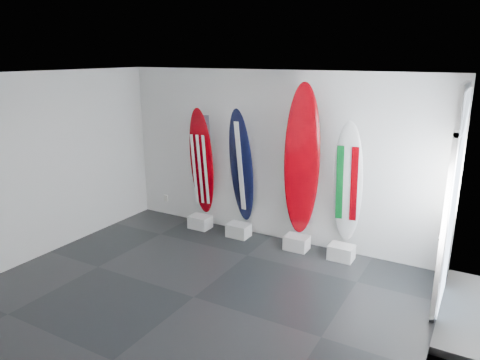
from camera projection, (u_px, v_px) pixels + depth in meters
The scene contains 16 objects.
floor at pixel (194, 297), 6.22m from camera, with size 6.00×6.00×0.00m, color black.
ceiling at pixel (187, 76), 5.40m from camera, with size 6.00×6.00×0.00m, color white.
wall_back at pixel (274, 157), 7.90m from camera, with size 6.00×6.00×0.00m, color white.
wall_front at pixel (14, 273), 3.72m from camera, with size 6.00×6.00×0.00m, color white.
wall_left at pixel (39, 167), 7.24m from camera, with size 5.00×5.00×0.00m, color white.
wall_right at pixel (441, 240), 4.39m from camera, with size 5.00×5.00×0.00m, color white.
display_block_usa at pixel (200, 222), 8.67m from camera, with size 0.40×0.30×0.24m, color silver.
surfboard_usa at pixel (202, 162), 8.44m from camera, with size 0.48×0.08×2.10m, color #790007.
display_block_navy at pixel (239, 230), 8.26m from camera, with size 0.40×0.30×0.24m, color silver.
surfboard_navy at pixel (241, 167), 8.03m from camera, with size 0.48×0.08×2.14m, color black.
display_block_swiss at pixel (297, 243), 7.71m from camera, with size 0.40×0.30×0.24m, color silver.
surfboard_swiss at pixel (302, 161), 7.41m from camera, with size 0.59×0.08×2.61m, color #790007.
display_block_italy at pixel (341, 252), 7.34m from camera, with size 0.40×0.30×0.24m, color silver.
surfboard_italy at pixel (348, 184), 7.11m from camera, with size 0.47×0.08×2.07m, color silver.
wall_outlet at pixel (166, 198), 9.36m from camera, with size 0.09×0.02×0.13m, color silver.
glass_door at pixel (452, 203), 5.72m from camera, with size 0.12×1.16×2.85m, color white, non-canonical shape.
Camera 1 is at (3.29, -4.50, 3.25)m, focal length 33.57 mm.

